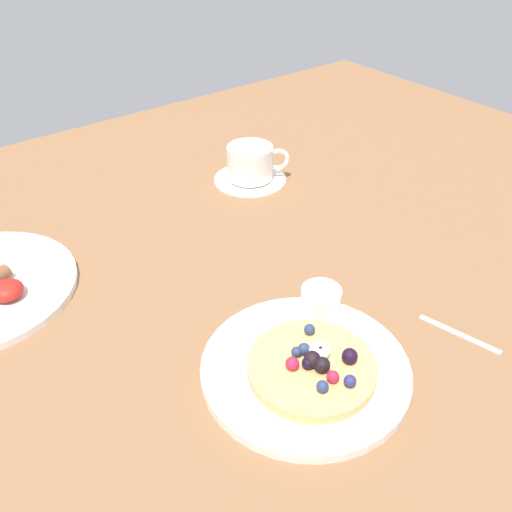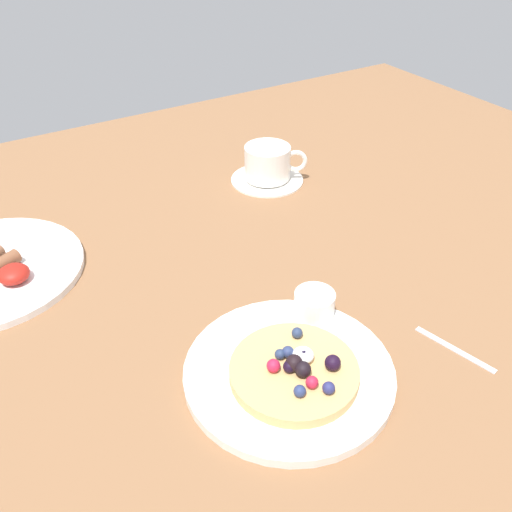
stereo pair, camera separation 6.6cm
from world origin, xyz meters
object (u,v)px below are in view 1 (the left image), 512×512
object	(u,v)px
coffee_cup	(251,162)
teaspoon	(510,356)
pancake_plate	(305,369)
coffee_saucer	(250,179)
syrup_ramekin	(321,299)

from	to	relation	value
coffee_cup	teaspoon	bearing A→B (deg)	-92.77
pancake_plate	teaspoon	xyz separation A→B (cm)	(20.95, -13.20, -0.38)
pancake_plate	coffee_cup	xyz separation A→B (cm)	(23.58, 41.36, 3.21)
coffee_saucer	syrup_ramekin	bearing A→B (deg)	-113.69
syrup_ramekin	coffee_cup	world-z (taller)	coffee_cup
pancake_plate	coffee_cup	world-z (taller)	coffee_cup
syrup_ramekin	teaspoon	world-z (taller)	syrup_ramekin
syrup_ramekin	coffee_cup	xyz separation A→B (cm)	(15.66, 35.29, 0.92)
pancake_plate	syrup_ramekin	distance (cm)	10.24
syrup_ramekin	coffee_saucer	size ratio (longest dim) A/B	0.39
pancake_plate	coffee_saucer	distance (cm)	47.62
coffee_saucer	teaspoon	xyz separation A→B (cm)	(-2.50, -54.65, -0.13)
pancake_plate	coffee_cup	size ratio (longest dim) A/B	2.30
teaspoon	syrup_ramekin	bearing A→B (deg)	124.05
syrup_ramekin	teaspoon	xyz separation A→B (cm)	(13.02, -19.27, -2.68)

